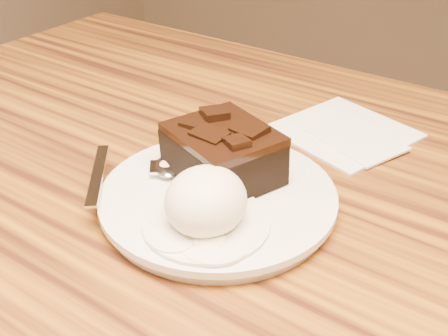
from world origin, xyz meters
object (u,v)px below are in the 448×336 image
Objects in this scene: napkin at (344,131)px; plate at (218,200)px; spoon at (168,168)px; brownie at (223,157)px; ice_cream_scoop at (206,201)px.

plate is at bearing -99.03° from napkin.
brownie is at bearing -13.63° from spoon.
napkin is at bearing 87.31° from ice_cream_scoop.
plate is 0.21m from napkin.
brownie is (-0.01, 0.02, 0.03)m from plate.
ice_cream_scoop is 0.26m from napkin.
plate is 0.06m from ice_cream_scoop.
ice_cream_scoop is at bearing -69.45° from spoon.
ice_cream_scoop is (0.02, -0.05, 0.03)m from plate.
napkin is at bearing 26.06° from spoon.
napkin is (0.05, 0.19, -0.04)m from brownie.
ice_cream_scoop is 0.45× the size of spoon.
brownie is 1.33× the size of ice_cream_scoop.
ice_cream_scoop is 0.53× the size of napkin.
plate is 2.30× the size of brownie.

